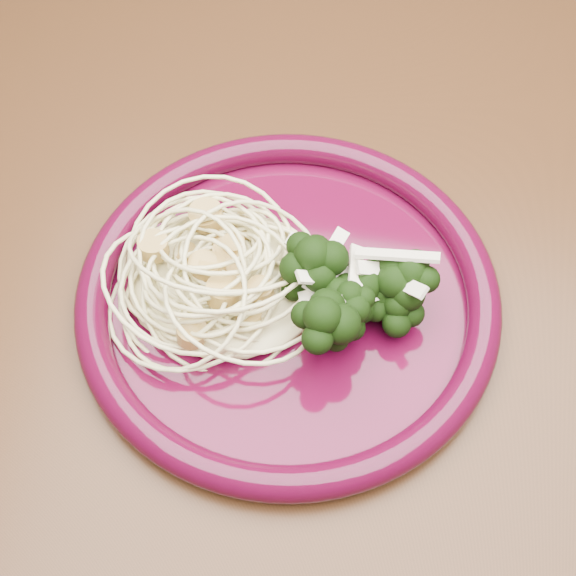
# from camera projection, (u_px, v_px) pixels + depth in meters

# --- Properties ---
(dining_table) EXTENTS (1.20, 0.80, 0.75)m
(dining_table) POSITION_uv_depth(u_px,v_px,m) (180.00, 374.00, 0.62)
(dining_table) COLOR #472814
(dining_table) RESTS_ON ground
(dinner_plate) EXTENTS (0.29, 0.29, 0.02)m
(dinner_plate) POSITION_uv_depth(u_px,v_px,m) (288.00, 296.00, 0.52)
(dinner_plate) COLOR #440620
(dinner_plate) RESTS_ON dining_table
(spaghetti_pile) EXTENTS (0.14, 0.12, 0.03)m
(spaghetti_pile) POSITION_uv_depth(u_px,v_px,m) (225.00, 275.00, 0.52)
(spaghetti_pile) COLOR #F3ECAF
(spaghetti_pile) RESTS_ON dinner_plate
(scallop_cluster) EXTENTS (0.11, 0.11, 0.04)m
(scallop_cluster) POSITION_uv_depth(u_px,v_px,m) (222.00, 246.00, 0.49)
(scallop_cluster) COLOR tan
(scallop_cluster) RESTS_ON spaghetti_pile
(broccoli_pile) EXTENTS (0.09, 0.13, 0.05)m
(broccoli_pile) POSITION_uv_depth(u_px,v_px,m) (368.00, 296.00, 0.50)
(broccoli_pile) COLOR black
(broccoli_pile) RESTS_ON dinner_plate
(onion_garnish) EXTENTS (0.06, 0.09, 0.05)m
(onion_garnish) POSITION_uv_depth(u_px,v_px,m) (372.00, 270.00, 0.48)
(onion_garnish) COLOR white
(onion_garnish) RESTS_ON broccoli_pile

